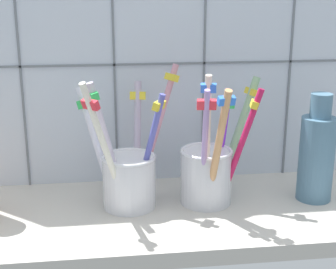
% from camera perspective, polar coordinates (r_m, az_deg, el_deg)
% --- Properties ---
extents(counter_slab, '(0.64, 0.22, 0.02)m').
position_cam_1_polar(counter_slab, '(0.66, 0.20, -9.30)').
color(counter_slab, '#BCB7AD').
rests_on(counter_slab, ground).
extents(tile_wall_back, '(0.64, 0.02, 0.45)m').
position_cam_1_polar(tile_wall_back, '(0.72, -1.06, 10.62)').
color(tile_wall_back, silver).
rests_on(tile_wall_back, ground).
extents(toothbrush_cup_left, '(0.14, 0.13, 0.18)m').
position_cam_1_polar(toothbrush_cup_left, '(0.66, -4.57, -4.24)').
color(toothbrush_cup_left, silver).
rests_on(toothbrush_cup_left, counter_slab).
extents(toothbrush_cup_right, '(0.11, 0.11, 0.18)m').
position_cam_1_polar(toothbrush_cup_right, '(0.66, 4.72, -3.88)').
color(toothbrush_cup_right, silver).
rests_on(toothbrush_cup_right, counter_slab).
extents(ceramic_vase, '(0.05, 0.05, 0.15)m').
position_cam_1_polar(ceramic_vase, '(0.70, 16.57, -2.18)').
color(ceramic_vase, slate).
rests_on(ceramic_vase, counter_slab).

